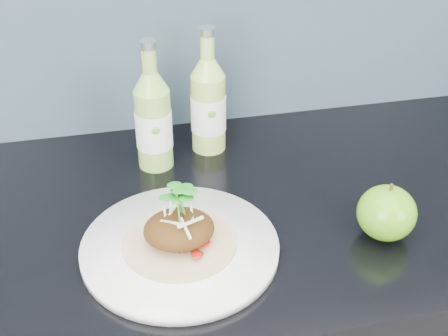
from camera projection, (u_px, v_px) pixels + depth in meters
The scene contains 5 objects.
dinner_plate at pixel (180, 248), 0.92m from camera, with size 0.32×0.32×0.02m.
pork_taco at pixel (179, 228), 0.90m from camera, with size 0.17×0.17×0.10m.
green_apple at pixel (387, 213), 0.94m from camera, with size 0.09×0.09×0.09m.
cider_bottle_left at pixel (153, 120), 1.08m from camera, with size 0.07×0.07×0.24m.
cider_bottle_right at pixel (208, 105), 1.13m from camera, with size 0.07×0.07×0.24m.
Camera 1 is at (-0.19, 0.89, 1.51)m, focal length 50.00 mm.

